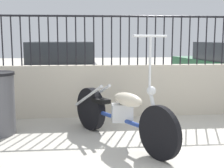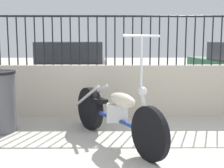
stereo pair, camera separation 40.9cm
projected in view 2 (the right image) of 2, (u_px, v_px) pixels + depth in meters
The scene contains 4 objects.
low_wall at pixel (184, 91), 5.73m from camera, with size 10.37×0.18×0.94m.
fence_railing at pixel (186, 33), 5.58m from camera, with size 10.37×0.04×0.89m.
motorcycle_blue at pixel (111, 112), 4.34m from camera, with size 1.22×1.96×1.47m.
car_dark_grey at pixel (73, 67), 8.30m from camera, with size 1.89×4.28×1.34m.
Camera 2 is at (-1.37, -2.99, 1.43)m, focal length 50.00 mm.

